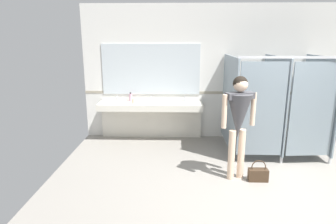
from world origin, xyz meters
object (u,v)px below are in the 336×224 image
object	(u,v)px
handbag	(258,174)
paper_cup	(133,101)
person_standing	(239,115)
soap_dispenser	(131,97)

from	to	relation	value
handbag	paper_cup	xyz separation A→B (m)	(-2.28, 1.86, 0.80)
person_standing	handbag	size ratio (longest dim) A/B	4.74
person_standing	soap_dispenser	world-z (taller)	person_standing
handbag	soap_dispenser	bearing A→B (deg)	138.81
handbag	soap_dispenser	world-z (taller)	soap_dispenser
handbag	paper_cup	world-z (taller)	paper_cup
handbag	paper_cup	size ratio (longest dim) A/B	3.47
soap_dispenser	paper_cup	xyz separation A→B (m)	(0.10, -0.22, -0.04)
handbag	paper_cup	distance (m)	3.05
person_standing	paper_cup	size ratio (longest dim) A/B	16.42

